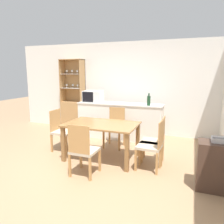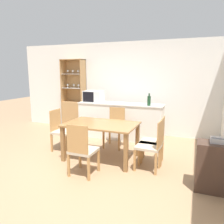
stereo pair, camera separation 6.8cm
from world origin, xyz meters
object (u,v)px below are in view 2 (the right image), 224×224
wine_bottle (149,101)px  side_cabinet (216,167)px  dining_table (101,129)px  telephone (218,140)px  display_cabinet (74,109)px  dining_chair_side_right_near (151,145)px  dining_chair_side_right_far (154,141)px  dining_chair_head_far (115,128)px  dining_chair_side_left_far (62,130)px  dining_chair_head_near (82,150)px  microwave (94,96)px

wine_bottle → side_cabinet: wine_bottle is taller
dining_table → side_cabinet: 2.13m
telephone → display_cabinet: bearing=147.6°
dining_chair_side_right_near → dining_chair_side_right_far: bearing=3.7°
dining_table → dining_chair_head_far: dining_chair_head_far is taller
dining_chair_side_left_far → dining_chair_side_right_near: bearing=82.7°
dining_chair_side_left_far → telephone: 3.16m
display_cabinet → dining_chair_side_right_far: (2.80, -1.80, -0.16)m
dining_chair_side_right_near → side_cabinet: (1.03, -0.37, -0.08)m
dining_chair_side_right_far → side_cabinet: dining_chair_side_right_far is taller
dining_table → dining_chair_side_left_far: dining_chair_side_left_far is taller
dining_chair_side_right_near → telephone: (1.02, -0.35, 0.32)m
dining_chair_head_far → side_cabinet: 2.43m
telephone → dining_chair_head_near: bearing=-172.1°
dining_table → wine_bottle: size_ratio=4.72×
dining_table → wine_bottle: wine_bottle is taller
dining_chair_side_left_far → display_cabinet: bearing=-157.2°
display_cabinet → telephone: (3.82, -2.42, 0.17)m
display_cabinet → microwave: (0.91, -0.50, 0.48)m
dining_table → telephone: bearing=-13.5°
dining_chair_head_near → dining_chair_head_far: bearing=90.5°
display_cabinet → dining_chair_side_right_near: size_ratio=2.31×
dining_chair_head_far → dining_chair_side_left_far: (-1.03, -0.64, 0.00)m
dining_chair_head_near → side_cabinet: bearing=8.0°
wine_bottle → dining_table: bearing=-116.8°
dining_chair_head_far → microwave: microwave is taller
display_cabinet → dining_chair_side_right_near: 3.49m
dining_chair_side_right_far → wine_bottle: (-0.36, 1.18, 0.60)m
dining_chair_side_left_far → dining_chair_head_far: bearing=122.3°
dining_chair_side_right_near → dining_chair_head_far: bearing=52.1°
dining_table → dining_chair_head_far: size_ratio=1.55×
side_cabinet → telephone: (-0.01, 0.01, 0.40)m
display_cabinet → side_cabinet: size_ratio=2.87×
dining_chair_head_far → wine_bottle: (0.67, 0.54, 0.60)m
display_cabinet → side_cabinet: 4.55m
dining_chair_side_right_far → dining_chair_side_left_far: same height
dining_chair_head_far → dining_chair_head_near: bearing=90.0°
display_cabinet → microwave: display_cabinet is taller
side_cabinet → display_cabinet: bearing=147.5°
dining_chair_side_right_near → dining_chair_head_near: same height
dining_chair_head_far → dining_chair_head_near: same height
side_cabinet → dining_chair_head_far: bearing=148.0°
dining_chair_head_far → dining_chair_side_right_near: (1.03, -0.92, 0.00)m
dining_table → dining_chair_side_right_far: bearing=7.5°
display_cabinet → dining_chair_head_far: (1.77, -1.15, -0.16)m
display_cabinet → side_cabinet: bearing=-32.5°
dining_chair_side_right_near → dining_chair_side_left_far: 2.08m
display_cabinet → dining_table: (1.77, -1.93, 0.02)m
dining_chair_head_far → microwave: 1.26m
wine_bottle → side_cabinet: 2.40m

